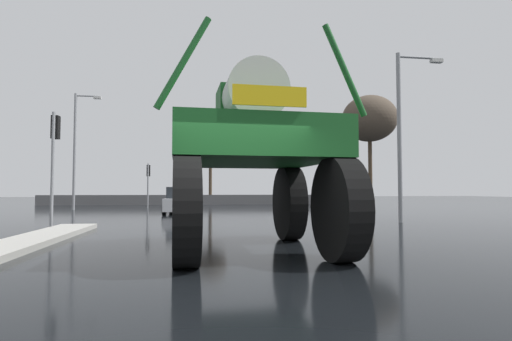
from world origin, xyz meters
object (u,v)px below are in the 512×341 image
(streetlight_near_right, at_px, (403,126))
(bare_tree_right, at_px, (370,119))
(sedan_ahead, at_px, (183,201))
(traffic_signal_near_right, at_px, (348,161))
(traffic_signal_far_left, at_px, (148,176))
(oversize_sprayer, at_px, (249,158))
(traffic_signal_near_left, at_px, (55,144))
(traffic_signal_far_right, at_px, (183,176))
(bare_tree_far_center, at_px, (211,145))
(streetlight_far_left, at_px, (77,145))

(streetlight_near_right, bearing_deg, bare_tree_right, 74.20)
(sedan_ahead, height_order, traffic_signal_near_right, traffic_signal_near_right)
(traffic_signal_far_left, height_order, bare_tree_right, bare_tree_right)
(oversize_sprayer, bearing_deg, sedan_ahead, 4.76)
(traffic_signal_near_left, bearing_deg, traffic_signal_far_right, 75.69)
(oversize_sprayer, xyz_separation_m, traffic_signal_near_left, (-6.24, 6.37, 0.95))
(traffic_signal_near_right, distance_m, streetlight_near_right, 3.10)
(streetlight_near_right, xyz_separation_m, bare_tree_right, (2.61, 9.22, 1.97))
(oversize_sprayer, xyz_separation_m, traffic_signal_near_right, (4.79, 6.38, 0.45))
(traffic_signal_near_right, bearing_deg, traffic_signal_far_right, 114.07)
(bare_tree_far_center, bearing_deg, streetlight_far_left, -132.94)
(sedan_ahead, xyz_separation_m, traffic_signal_far_left, (-2.78, 7.09, 1.70))
(streetlight_far_left, height_order, bare_tree_right, streetlight_far_left)
(traffic_signal_near_right, distance_m, bare_tree_right, 11.60)
(traffic_signal_far_right, relative_size, bare_tree_far_center, 0.46)
(traffic_signal_far_left, relative_size, streetlight_far_left, 0.42)
(traffic_signal_near_left, relative_size, traffic_signal_far_left, 1.25)
(traffic_signal_near_left, bearing_deg, streetlight_far_left, 102.63)
(bare_tree_far_center, bearing_deg, streetlight_near_right, -72.34)
(traffic_signal_far_right, bearing_deg, traffic_signal_near_right, -65.93)
(traffic_signal_far_left, bearing_deg, bare_tree_far_center, 58.22)
(traffic_signal_far_right, height_order, bare_tree_far_center, bare_tree_far_center)
(traffic_signal_far_left, bearing_deg, streetlight_far_left, -153.83)
(oversize_sprayer, relative_size, streetlight_near_right, 0.79)
(oversize_sprayer, xyz_separation_m, traffic_signal_far_right, (-2.23, 22.10, 0.32))
(traffic_signal_near_left, xyz_separation_m, bare_tree_right, (16.28, 9.74, 3.00))
(sedan_ahead, height_order, bare_tree_far_center, bare_tree_far_center)
(bare_tree_right, bearing_deg, traffic_signal_far_right, 154.01)
(sedan_ahead, relative_size, traffic_signal_near_left, 1.02)
(streetlight_far_left, bearing_deg, traffic_signal_near_right, -43.84)
(traffic_signal_near_left, height_order, streetlight_far_left, streetlight_far_left)
(traffic_signal_far_left, relative_size, bare_tree_right, 0.44)
(oversize_sprayer, distance_m, traffic_signal_far_right, 22.21)
(traffic_signal_far_left, xyz_separation_m, streetlight_near_right, (12.20, -15.20, 1.63))
(traffic_signal_far_left, height_order, traffic_signal_far_right, traffic_signal_far_left)
(sedan_ahead, bearing_deg, streetlight_near_right, -126.29)
(oversize_sprayer, relative_size, traffic_signal_near_left, 1.36)
(bare_tree_right, bearing_deg, streetlight_near_right, -105.80)
(sedan_ahead, height_order, traffic_signal_far_left, traffic_signal_far_left)
(bare_tree_far_center, bearing_deg, traffic_signal_far_left, -121.78)
(traffic_signal_far_left, bearing_deg, traffic_signal_near_right, -58.70)
(traffic_signal_near_left, distance_m, traffic_signal_near_right, 11.04)
(traffic_signal_near_right, bearing_deg, traffic_signal_near_left, -179.95)
(traffic_signal_near_left, distance_m, streetlight_near_right, 13.73)
(traffic_signal_far_right, height_order, streetlight_far_left, streetlight_far_left)
(traffic_signal_far_left, distance_m, bare_tree_far_center, 9.80)
(oversize_sprayer, height_order, traffic_signal_far_left, oversize_sprayer)
(traffic_signal_near_right, xyz_separation_m, traffic_signal_far_left, (-9.55, 15.71, -0.11))
(streetlight_near_right, height_order, streetlight_far_left, streetlight_far_left)
(sedan_ahead, distance_m, traffic_signal_far_left, 7.81)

